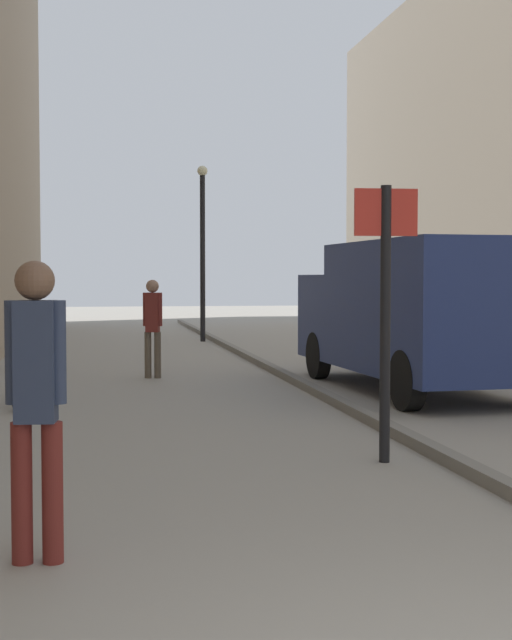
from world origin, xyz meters
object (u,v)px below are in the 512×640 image
delivery_van (416,311)px  cafe_chair_near_window (31,340)px  pedestrian_mid_block (36,389)px  bicycle_leaning (18,377)px  pedestrian_main_foreground (153,321)px  street_sign_post (385,299)px  lamp_post (203,241)px

delivery_van → cafe_chair_near_window: delivery_van is taller
pedestrian_mid_block → bicycle_leaning: pedestrian_mid_block is taller
bicycle_leaning → delivery_van: bearing=3.6°
pedestrian_main_foreground → bicycle_leaning: bearing=72.1°
pedestrian_mid_block → street_sign_post: 3.99m
pedestrian_main_foreground → cafe_chair_near_window: pedestrian_main_foreground is taller
street_sign_post → pedestrian_main_foreground: bearing=-73.8°
street_sign_post → cafe_chair_near_window: size_ratio=2.77×
street_sign_post → lamp_post: (0.23, 16.37, 1.18)m
pedestrian_mid_block → delivery_van: bearing=61.9°
pedestrian_mid_block → street_sign_post: (3.04, 2.53, 0.48)m
pedestrian_mid_block → bicycle_leaning: (-0.69, 7.10, -0.68)m
pedestrian_mid_block → lamp_post: lamp_post is taller
cafe_chair_near_window → bicycle_leaning: bearing=-91.5°
delivery_van → pedestrian_main_foreground: bearing=143.8°
street_sign_post → cafe_chair_near_window: street_sign_post is taller
delivery_van → lamp_post: (-1.93, 11.30, 1.49)m
delivery_van → lamp_post: bearing=96.5°
pedestrian_main_foreground → delivery_van: size_ratio=0.30×
lamp_post → cafe_chair_near_window: lamp_post is taller
cafe_chair_near_window → delivery_van: bearing=-39.7°
lamp_post → bicycle_leaning: 12.67m
street_sign_post → lamp_post: bearing=-87.2°
lamp_post → cafe_chair_near_window: bearing=-121.0°
delivery_van → pedestrian_mid_block: bearing=-127.6°
pedestrian_mid_block → delivery_van: 9.21m
pedestrian_mid_block → cafe_chair_near_window: bearing=100.2°
pedestrian_main_foreground → lamp_post: size_ratio=0.36×
pedestrian_main_foreground → pedestrian_mid_block: pedestrian_mid_block is taller
cafe_chair_near_window → pedestrian_main_foreground: bearing=-45.1°
delivery_van → bicycle_leaning: delivery_van is taller
pedestrian_main_foreground → delivery_van: delivery_van is taller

